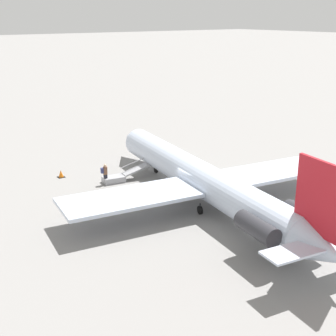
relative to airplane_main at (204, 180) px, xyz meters
The scene contains 5 objects.
ground_plane 2.14m from the airplane_main, ahead, with size 600.00×600.00×0.00m, color gray.
airplane_main is the anchor object (origin of this frame).
boarding_stairs 8.64m from the airplane_main, 17.07° to the left, with size 1.64×4.13×1.64m.
passenger 9.05m from the airplane_main, 24.17° to the left, with size 0.38×0.56×1.74m.
traffic_cone_near_stairs 13.46m from the airplane_main, 26.41° to the left, with size 0.58×0.58×0.64m.
Camera 1 is at (-25.07, 21.22, 13.42)m, focal length 50.00 mm.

